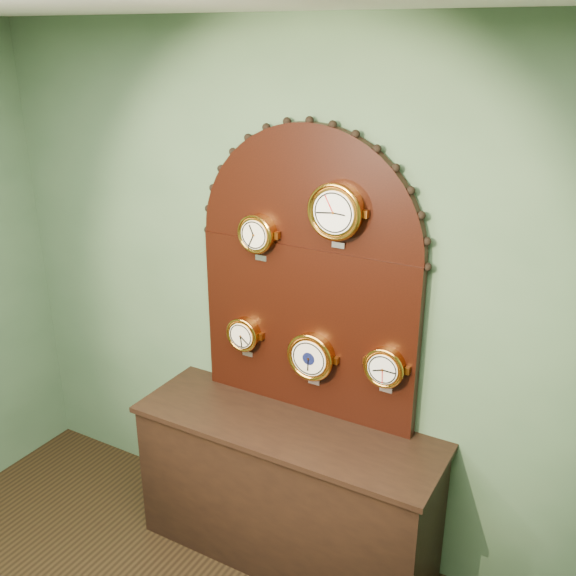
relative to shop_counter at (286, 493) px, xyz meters
The scene contains 8 objects.
wall_back 1.04m from the shop_counter, 90.00° to the left, with size 4.00×4.00×0.00m, color #476545.
shop_counter is the anchor object (origin of this frame).
display_board 1.25m from the shop_counter, 90.00° to the left, with size 1.26×0.06×1.53m.
roman_clock 1.41m from the shop_counter, 148.59° to the left, with size 0.20×0.08×0.25m.
arabic_clock 1.56m from the shop_counter, 40.42° to the left, with size 0.27×0.08×0.32m.
hygrometer 0.89m from the shop_counter, 156.06° to the left, with size 0.19×0.08×0.24m.
barometer 0.79m from the shop_counter, 67.77° to the left, with size 0.26×0.08×0.31m.
tide_clock 0.95m from the shop_counter, 18.55° to the left, with size 0.21×0.08×0.26m.
Camera 1 is at (1.42, -0.26, 2.70)m, focal length 40.68 mm.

